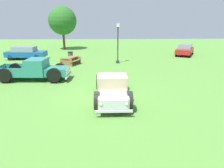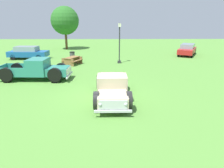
{
  "view_description": "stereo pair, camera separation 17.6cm",
  "coord_description": "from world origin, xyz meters",
  "px_view_note": "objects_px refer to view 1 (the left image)",
  "views": [
    {
      "loc": [
        -0.03,
        -11.29,
        4.36
      ],
      "look_at": [
        0.29,
        -0.25,
        0.9
      ],
      "focal_mm": 32.5,
      "sensor_mm": 36.0,
      "label": 1
    },
    {
      "loc": [
        0.14,
        -11.29,
        4.36
      ],
      "look_at": [
        0.29,
        -0.25,
        0.9
      ],
      "focal_mm": 32.5,
      "sensor_mm": 36.0,
      "label": 2
    }
  ],
  "objects_px": {
    "pickup_truck_foreground": "(112,89)",
    "pickup_truck_behind_left": "(38,70)",
    "trash_can": "(70,56)",
    "sedan_distant_a": "(26,53)",
    "sedan_distant_b": "(185,49)",
    "lamp_post_near": "(118,42)",
    "oak_tree_east": "(63,21)",
    "picnic_table": "(71,60)"
  },
  "relations": [
    {
      "from": "sedan_distant_a",
      "to": "pickup_truck_foreground",
      "type": "bearing_deg",
      "value": -53.9
    },
    {
      "from": "lamp_post_near",
      "to": "oak_tree_east",
      "type": "relative_size",
      "value": 0.64
    },
    {
      "from": "pickup_truck_behind_left",
      "to": "trash_can",
      "type": "bearing_deg",
      "value": 82.64
    },
    {
      "from": "pickup_truck_behind_left",
      "to": "sedan_distant_a",
      "type": "bearing_deg",
      "value": 115.6
    },
    {
      "from": "lamp_post_near",
      "to": "oak_tree_east",
      "type": "xyz_separation_m",
      "value": [
        -7.85,
        11.11,
        2.17
      ]
    },
    {
      "from": "pickup_truck_foreground",
      "to": "sedan_distant_a",
      "type": "height_order",
      "value": "sedan_distant_a"
    },
    {
      "from": "picnic_table",
      "to": "oak_tree_east",
      "type": "bearing_deg",
      "value": 103.98
    },
    {
      "from": "pickup_truck_foreground",
      "to": "lamp_post_near",
      "type": "xyz_separation_m",
      "value": [
        0.92,
        10.79,
        1.48
      ]
    },
    {
      "from": "trash_can",
      "to": "oak_tree_east",
      "type": "bearing_deg",
      "value": 105.17
    },
    {
      "from": "picnic_table",
      "to": "trash_can",
      "type": "relative_size",
      "value": 2.37
    },
    {
      "from": "pickup_truck_behind_left",
      "to": "sedan_distant_b",
      "type": "relative_size",
      "value": 1.13
    },
    {
      "from": "pickup_truck_behind_left",
      "to": "lamp_post_near",
      "type": "distance_m",
      "value": 9.1
    },
    {
      "from": "sedan_distant_b",
      "to": "picnic_table",
      "type": "height_order",
      "value": "sedan_distant_b"
    },
    {
      "from": "sedan_distant_a",
      "to": "lamp_post_near",
      "type": "relative_size",
      "value": 1.09
    },
    {
      "from": "oak_tree_east",
      "to": "lamp_post_near",
      "type": "bearing_deg",
      "value": -54.76
    },
    {
      "from": "sedan_distant_b",
      "to": "pickup_truck_behind_left",
      "type": "bearing_deg",
      "value": -143.98
    },
    {
      "from": "sedan_distant_a",
      "to": "picnic_table",
      "type": "height_order",
      "value": "sedan_distant_a"
    },
    {
      "from": "sedan_distant_b",
      "to": "trash_can",
      "type": "height_order",
      "value": "sedan_distant_b"
    },
    {
      "from": "picnic_table",
      "to": "trash_can",
      "type": "height_order",
      "value": "trash_can"
    },
    {
      "from": "picnic_table",
      "to": "lamp_post_near",
      "type": "bearing_deg",
      "value": 8.02
    },
    {
      "from": "sedan_distant_a",
      "to": "oak_tree_east",
      "type": "relative_size",
      "value": 0.7
    },
    {
      "from": "pickup_truck_foreground",
      "to": "sedan_distant_b",
      "type": "height_order",
      "value": "pickup_truck_foreground"
    },
    {
      "from": "sedan_distant_b",
      "to": "trash_can",
      "type": "distance_m",
      "value": 14.84
    },
    {
      "from": "lamp_post_near",
      "to": "pickup_truck_behind_left",
      "type": "bearing_deg",
      "value": -135.52
    },
    {
      "from": "pickup_truck_behind_left",
      "to": "sedan_distant_b",
      "type": "height_order",
      "value": "pickup_truck_behind_left"
    },
    {
      "from": "sedan_distant_b",
      "to": "oak_tree_east",
      "type": "xyz_separation_m",
      "value": [
        -17.01,
        6.09,
        3.59
      ]
    },
    {
      "from": "trash_can",
      "to": "picnic_table",
      "type": "bearing_deg",
      "value": -80.31
    },
    {
      "from": "sedan_distant_b",
      "to": "trash_can",
      "type": "relative_size",
      "value": 4.99
    },
    {
      "from": "trash_can",
      "to": "sedan_distant_a",
      "type": "bearing_deg",
      "value": 172.76
    },
    {
      "from": "pickup_truck_foreground",
      "to": "pickup_truck_behind_left",
      "type": "height_order",
      "value": "pickup_truck_behind_left"
    },
    {
      "from": "sedan_distant_b",
      "to": "trash_can",
      "type": "xyz_separation_m",
      "value": [
        -14.51,
        -3.12,
        -0.29
      ]
    },
    {
      "from": "sedan_distant_a",
      "to": "picnic_table",
      "type": "xyz_separation_m",
      "value": [
        5.76,
        -3.27,
        -0.29
      ]
    },
    {
      "from": "pickup_truck_foreground",
      "to": "lamp_post_near",
      "type": "bearing_deg",
      "value": 85.14
    },
    {
      "from": "pickup_truck_foreground",
      "to": "pickup_truck_behind_left",
      "type": "distance_m",
      "value": 7.1
    },
    {
      "from": "lamp_post_near",
      "to": "sedan_distant_b",
      "type": "bearing_deg",
      "value": 28.75
    },
    {
      "from": "sedan_distant_a",
      "to": "trash_can",
      "type": "xyz_separation_m",
      "value": [
        5.32,
        -0.68,
        -0.3
      ]
    },
    {
      "from": "sedan_distant_a",
      "to": "trash_can",
      "type": "height_order",
      "value": "sedan_distant_a"
    },
    {
      "from": "pickup_truck_foreground",
      "to": "lamp_post_near",
      "type": "distance_m",
      "value": 10.93
    },
    {
      "from": "pickup_truck_foreground",
      "to": "sedan_distant_b",
      "type": "bearing_deg",
      "value": 57.5
    },
    {
      "from": "lamp_post_near",
      "to": "trash_can",
      "type": "height_order",
      "value": "lamp_post_near"
    },
    {
      "from": "pickup_truck_foreground",
      "to": "picnic_table",
      "type": "height_order",
      "value": "pickup_truck_foreground"
    },
    {
      "from": "pickup_truck_behind_left",
      "to": "lamp_post_near",
      "type": "relative_size",
      "value": 1.29
    }
  ]
}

